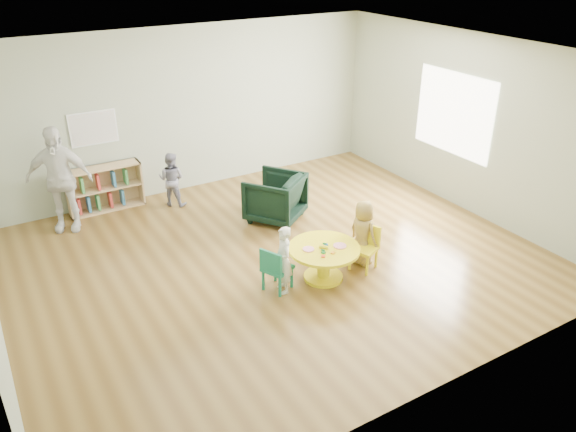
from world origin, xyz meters
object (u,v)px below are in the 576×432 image
object	(u,v)px
armchair	(275,197)
toddler	(172,179)
bookshelf	(104,188)
child_right	(363,233)
child_left	(283,260)
activity_table	(324,257)
kid_chair_right	(365,246)
adult_caretaker	(59,179)
kid_chair_left	(275,268)

from	to	relation	value
armchair	toddler	bearing A→B (deg)	-83.71
bookshelf	child_right	xyz separation A→B (m)	(2.58, -3.54, 0.10)
child_left	armchair	bearing A→B (deg)	166.36
activity_table	kid_chair_right	distance (m)	0.64
activity_table	child_right	distance (m)	0.69
kid_chair_right	bookshelf	xyz separation A→B (m)	(-2.55, 3.65, 0.04)
child_left	toddler	distance (m)	3.17
toddler	adult_caretaker	world-z (taller)	adult_caretaker
child_right	toddler	size ratio (longest dim) A/B	1.01
child_right	toddler	world-z (taller)	child_right
armchair	adult_caretaker	distance (m)	3.25
bookshelf	toddler	distance (m)	1.10
child_right	adult_caretaker	bearing A→B (deg)	37.49
kid_chair_right	child_left	bearing A→B (deg)	62.67
activity_table	child_right	xyz separation A→B (m)	(0.67, 0.06, 0.14)
toddler	child_left	bearing A→B (deg)	137.48
kid_chair_right	child_right	distance (m)	0.18
child_left	adult_caretaker	bearing A→B (deg)	-134.76
kid_chair_right	toddler	xyz separation A→B (m)	(-1.54, 3.23, 0.13)
armchair	child_right	xyz separation A→B (m)	(0.36, -1.78, 0.09)
activity_table	toddler	world-z (taller)	toddler
kid_chair_left	adult_caretaker	world-z (taller)	adult_caretaker
activity_table	child_left	size ratio (longest dim) A/B	1.04
kid_chair_right	bookshelf	world-z (taller)	bookshelf
kid_chair_left	adult_caretaker	xyz separation A→B (m)	(-1.92, 3.12, 0.49)
kid_chair_left	child_left	xyz separation A→B (m)	(0.08, -0.06, 0.12)
child_left	adult_caretaker	distance (m)	3.78
armchair	activity_table	bearing A→B (deg)	44.69
bookshelf	adult_caretaker	xyz separation A→B (m)	(-0.69, -0.39, 0.45)
activity_table	armchair	bearing A→B (deg)	80.34
kid_chair_left	bookshelf	xyz separation A→B (m)	(-1.23, 3.52, 0.04)
bookshelf	child_right	size ratio (longest dim) A/B	1.29
child_right	adult_caretaker	world-z (taller)	adult_caretaker
activity_table	armchair	world-z (taller)	armchair
armchair	child_left	world-z (taller)	child_left
activity_table	bookshelf	distance (m)	4.08
kid_chair_left	toddler	xyz separation A→B (m)	(-0.21, 3.10, 0.13)
kid_chair_right	child_left	size ratio (longest dim) A/B	0.68
child_right	kid_chair_right	bearing A→B (deg)	156.75
kid_chair_right	child_left	world-z (taller)	child_left
kid_chair_right	activity_table	bearing A→B (deg)	61.59
armchair	adult_caretaker	world-z (taller)	adult_caretaker
armchair	adult_caretaker	size ratio (longest dim) A/B	0.50
toddler	adult_caretaker	size ratio (longest dim) A/B	0.56
child_left	kid_chair_left	bearing A→B (deg)	-111.76
armchair	bookshelf	bearing A→B (deg)	-74.02
child_left	adult_caretaker	xyz separation A→B (m)	(-2.01, 3.18, 0.37)
child_right	activity_table	bearing A→B (deg)	86.59
bookshelf	child_left	size ratio (longest dim) A/B	1.33
kid_chair_left	child_left	world-z (taller)	child_left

